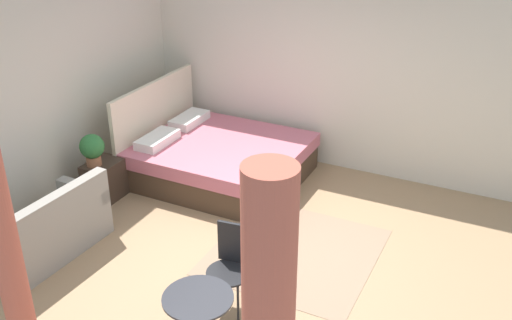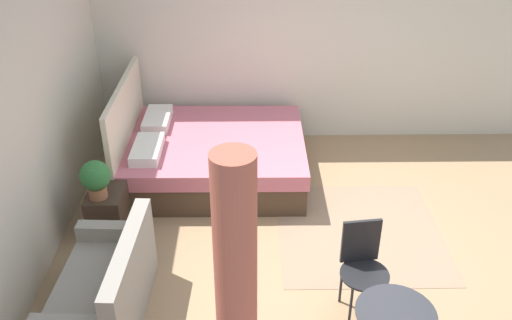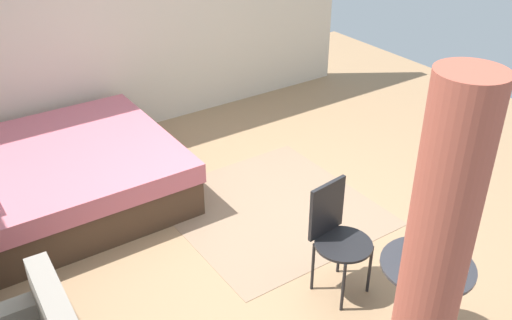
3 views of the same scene
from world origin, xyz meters
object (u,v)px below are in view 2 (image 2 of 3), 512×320
object	(u,v)px
bed	(210,154)
nightstand	(109,212)
couch	(105,292)
potted_plant	(95,178)
cafe_chair_near_window	(362,260)

from	to	relation	value
bed	nightstand	world-z (taller)	bed
couch	potted_plant	xyz separation A→B (m)	(1.15, 0.29, 0.47)
couch	nightstand	size ratio (longest dim) A/B	2.64
potted_plant	cafe_chair_near_window	size ratio (longest dim) A/B	0.47
bed	potted_plant	xyz separation A→B (m)	(-1.27, 1.07, 0.46)
bed	nightstand	bearing A→B (deg)	138.63
bed	couch	size ratio (longest dim) A/B	1.60
potted_plant	nightstand	bearing A→B (deg)	-23.74
potted_plant	cafe_chair_near_window	world-z (taller)	potted_plant
bed	potted_plant	size ratio (longest dim) A/B	5.28
nightstand	potted_plant	xyz separation A→B (m)	(-0.10, 0.04, 0.50)
nightstand	potted_plant	bearing A→B (deg)	156.26
bed	cafe_chair_near_window	distance (m)	2.75
potted_plant	bed	bearing A→B (deg)	-40.22
cafe_chair_near_window	potted_plant	bearing A→B (deg)	67.78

